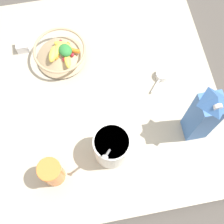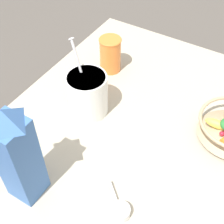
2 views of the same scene
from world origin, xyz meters
The scene contains 6 objects.
ground_plane centered at (0.00, 0.00, 0.00)m, with size 6.00×6.00×0.00m, color #4C4742.
countertop centered at (0.00, 0.00, 0.02)m, with size 0.98×0.98×0.05m.
milk_carton centered at (0.35, -0.22, 0.20)m, with size 0.08×0.08×0.30m.
yogurt_tub centered at (0.03, -0.25, 0.12)m, with size 0.13×0.14×0.23m.
drinking_cup centered at (-0.18, -0.30, 0.11)m, with size 0.08×0.08×0.13m.
measuring_scoop centered at (0.28, 0.01, 0.06)m, with size 0.09×0.09×0.03m.
Camera 2 is at (0.59, 0.18, 0.78)m, focal length 50.00 mm.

